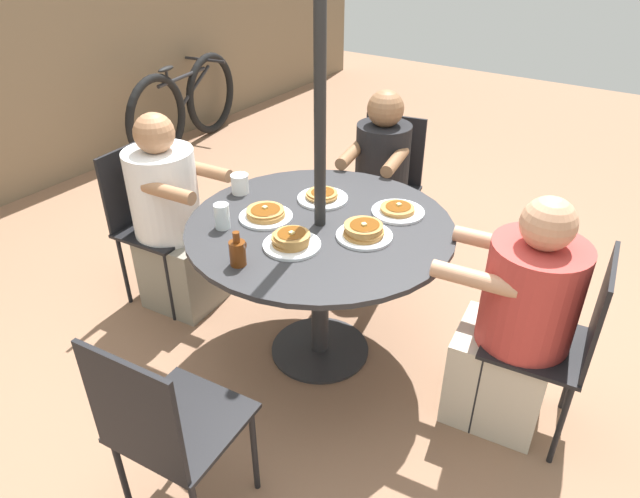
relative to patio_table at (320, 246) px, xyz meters
name	(u,v)px	position (x,y,z in m)	size (l,w,h in m)	color
ground_plane	(320,350)	(0.00, 0.00, -0.65)	(12.00, 12.00, 0.00)	#8C664C
patio_table	(320,246)	(0.00, 0.00, 0.00)	(1.24, 1.24, 0.76)	#28282B
umbrella_pole	(320,170)	(0.00, 0.00, 0.38)	(0.05, 0.05, 2.06)	black
patio_chair_north	(149,216)	(-0.10, 1.10, -0.13)	(0.44, 0.44, 0.90)	black
diner_north	(172,224)	(-0.08, 0.92, -0.13)	(0.40, 0.53, 1.13)	gray
patio_chair_east	(164,426)	(-1.09, -0.10, -0.13)	(0.44, 0.44, 0.90)	black
patio_chair_south	(560,337)	(0.12, -1.09, -0.13)	(0.44, 0.44, 0.90)	black
diner_south	(515,328)	(0.10, -0.92, -0.15)	(0.43, 0.58, 1.11)	beige
patio_chair_west	(388,180)	(1.08, 0.21, -0.13)	(0.47, 0.47, 0.90)	black
diner_west	(379,190)	(0.91, 0.18, -0.12)	(0.54, 0.40, 1.13)	#3D3D42
pancake_plate_a	(364,232)	(0.01, -0.23, 0.14)	(0.25, 0.25, 0.07)	white
pancake_plate_b	(266,214)	(-0.10, 0.24, 0.14)	(0.25, 0.25, 0.06)	white
pancake_plate_c	(322,197)	(0.21, 0.13, 0.13)	(0.25, 0.25, 0.05)	white
pancake_plate_d	(291,241)	(-0.23, -0.01, 0.15)	(0.25, 0.25, 0.08)	white
pancake_plate_e	(398,210)	(0.29, -0.25, 0.13)	(0.25, 0.25, 0.05)	white
syrup_bottle	(238,252)	(-0.47, 0.09, 0.18)	(0.09, 0.07, 0.15)	#602D0F
coffee_cup	(240,184)	(0.04, 0.52, 0.17)	(0.09, 0.09, 0.10)	white
drinking_glass_a	(222,216)	(-0.28, 0.35, 0.18)	(0.07, 0.07, 0.12)	silver
bicycle	(186,105)	(1.74, 2.69, -0.25)	(1.62, 0.46, 0.80)	black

